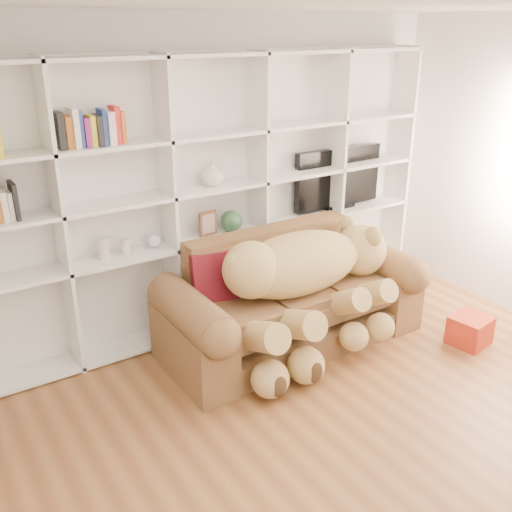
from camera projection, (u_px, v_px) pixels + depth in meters
floor at (399, 470)px, 3.57m from camera, size 5.00×5.00×0.00m
wall_back at (203, 176)px, 5.00m from camera, size 5.00×0.02×2.70m
bookshelf at (186, 189)px, 4.79m from camera, size 4.43×0.35×2.40m
sofa at (290, 304)px, 4.91m from camera, size 2.25×0.97×0.95m
teddy_bear at (306, 278)px, 4.65m from camera, size 1.76×0.95×1.02m
throw_pillow at (218, 278)px, 4.60m from camera, size 0.46×0.32×0.44m
gift_box at (470, 330)px, 4.95m from camera, size 0.36×0.34×0.25m
tv at (338, 179)px, 5.68m from camera, size 1.02×0.18×0.60m
picture_frame at (208, 223)px, 4.95m from camera, size 0.18×0.04×0.22m
green_vase at (231, 221)px, 5.08m from camera, size 0.19×0.19×0.19m
figurine_tall at (104, 248)px, 4.49m from camera, size 0.11×0.11×0.17m
figurine_short at (125, 247)px, 4.59m from camera, size 0.09×0.09×0.13m
snow_globe at (154, 241)px, 4.72m from camera, size 0.11×0.11×0.11m
shelf_vase at (212, 173)px, 4.82m from camera, size 0.27×0.27×0.21m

